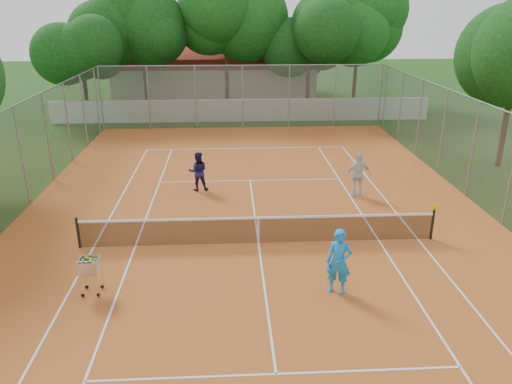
{
  "coord_description": "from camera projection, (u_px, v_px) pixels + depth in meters",
  "views": [
    {
      "loc": [
        -0.92,
        -15.13,
        7.57
      ],
      "look_at": [
        0.0,
        1.5,
        1.3
      ],
      "focal_mm": 35.0,
      "sensor_mm": 36.0,
      "label": 1
    }
  ],
  "objects": [
    {
      "name": "perimeter_fence",
      "position": [
        259.0,
        188.0,
        16.15
      ],
      "size": [
        18.0,
        34.0,
        4.0
      ],
      "primitive_type": "cube",
      "color": "slate",
      "rests_on": "ground"
    },
    {
      "name": "court_lines",
      "position": [
        258.0,
        243.0,
        16.84
      ],
      "size": [
        10.98,
        23.78,
        0.01
      ],
      "primitive_type": "cube",
      "color": "white",
      "rests_on": "court_pad"
    },
    {
      "name": "boundary_wall",
      "position": [
        242.0,
        110.0,
        34.34
      ],
      "size": [
        26.0,
        0.3,
        1.5
      ],
      "primitive_type": "cube",
      "color": "silver",
      "rests_on": "ground"
    },
    {
      "name": "tropical_trees",
      "position": [
        240.0,
        43.0,
        35.65
      ],
      "size": [
        29.0,
        19.0,
        10.0
      ],
      "primitive_type": "cube",
      "color": "#0D3710",
      "rests_on": "ground"
    },
    {
      "name": "player_far_right",
      "position": [
        358.0,
        175.0,
        20.71
      ],
      "size": [
        1.15,
        0.61,
        1.87
      ],
      "primitive_type": "imported",
      "rotation": [
        0.0,
        0.0,
        3.28
      ],
      "color": "silver",
      "rests_on": "court_pad"
    },
    {
      "name": "player_near",
      "position": [
        339.0,
        262.0,
        13.66
      ],
      "size": [
        0.8,
        0.65,
        1.89
      ],
      "primitive_type": "imported",
      "rotation": [
        0.0,
        0.0,
        -0.33
      ],
      "color": "#1981DC",
      "rests_on": "court_pad"
    },
    {
      "name": "player_far_left",
      "position": [
        198.0,
        171.0,
        21.37
      ],
      "size": [
        0.88,
        0.71,
        1.7
      ],
      "primitive_type": "imported",
      "rotation": [
        0.0,
        0.0,
        3.23
      ],
      "color": "#1B1745",
      "rests_on": "court_pad"
    },
    {
      "name": "clubhouse",
      "position": [
        215.0,
        71.0,
        43.07
      ],
      "size": [
        16.4,
        9.0,
        4.4
      ],
      "primitive_type": "cube",
      "color": "beige",
      "rests_on": "ground"
    },
    {
      "name": "ground",
      "position": [
        258.0,
        244.0,
        16.85
      ],
      "size": [
        120.0,
        120.0,
        0.0
      ],
      "primitive_type": "plane",
      "color": "#163A10",
      "rests_on": "ground"
    },
    {
      "name": "ball_hopper",
      "position": [
        91.0,
        275.0,
        13.73
      ],
      "size": [
        0.7,
        0.7,
        1.15
      ],
      "primitive_type": "cube",
      "rotation": [
        0.0,
        0.0,
        0.32
      ],
      "color": "silver",
      "rests_on": "court_pad"
    },
    {
      "name": "tennis_net",
      "position": [
        258.0,
        230.0,
        16.67
      ],
      "size": [
        11.88,
        0.1,
        0.98
      ],
      "primitive_type": "cube",
      "color": "black",
      "rests_on": "court_pad"
    },
    {
      "name": "court_pad",
      "position": [
        258.0,
        243.0,
        16.85
      ],
      "size": [
        18.0,
        34.0,
        0.02
      ],
      "primitive_type": "cube",
      "color": "#B35A22",
      "rests_on": "ground"
    }
  ]
}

